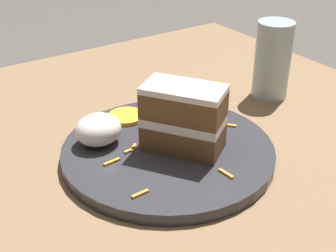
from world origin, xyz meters
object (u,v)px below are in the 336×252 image
object	(u,v)px
cake_slice	(183,118)
drinking_glass	(272,65)
plate	(168,151)
orange_garnish	(126,116)
cream_dollop	(98,130)

from	to	relation	value
cake_slice	drinking_glass	xyz separation A→B (m)	(0.24, 0.08, -0.01)
cake_slice	plate	bearing A→B (deg)	-76.52
plate	drinking_glass	world-z (taller)	drinking_glass
plate	drinking_glass	bearing A→B (deg)	13.95
plate	drinking_glass	xyz separation A→B (m)	(0.26, 0.06, 0.05)
plate	orange_garnish	world-z (taller)	orange_garnish
orange_garnish	cream_dollop	bearing A→B (deg)	-147.45
cream_dollop	drinking_glass	world-z (taller)	drinking_glass
cake_slice	orange_garnish	bearing A→B (deg)	-113.62
cake_slice	orange_garnish	world-z (taller)	cake_slice
cream_dollop	orange_garnish	size ratio (longest dim) A/B	1.17
plate	drinking_glass	size ratio (longest dim) A/B	2.21
cream_dollop	orange_garnish	bearing A→B (deg)	32.55
orange_garnish	drinking_glass	bearing A→B (deg)	-8.57
plate	cake_slice	size ratio (longest dim) A/B	2.44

